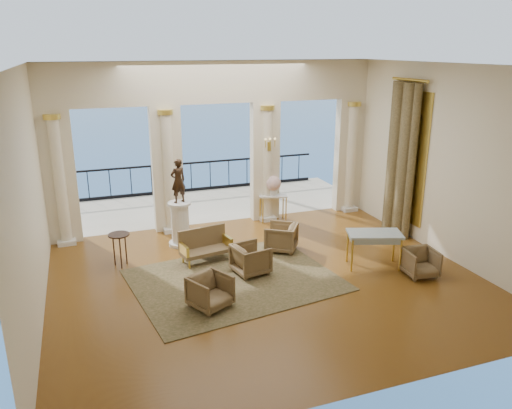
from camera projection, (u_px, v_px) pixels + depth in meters
name	position (u px, v px, depth m)	size (l,w,h in m)	color
floor	(267.00, 279.00, 10.86)	(9.00, 9.00, 0.00)	#48270A
room_walls	(290.00, 161.00, 8.98)	(9.00, 9.00, 9.00)	white
arcade	(217.00, 134.00, 13.51)	(9.00, 0.56, 4.50)	#EEE5BE
terrace	(203.00, 205.00, 16.08)	(10.00, 3.60, 0.10)	#AEA68F
balustrade	(191.00, 180.00, 17.38)	(9.00, 0.06, 1.03)	black
palm_tree	(253.00, 71.00, 16.18)	(2.00, 2.00, 4.50)	#4C3823
sea	(107.00, 131.00, 66.53)	(160.00, 160.00, 0.00)	#1E4F8B
curtain	(400.00, 160.00, 12.97)	(0.33, 1.40, 4.09)	#4B4329
window_frame	(407.00, 157.00, 13.00)	(0.04, 1.60, 3.40)	gold
wall_sconce	(269.00, 146.00, 13.78)	(0.30, 0.11, 0.33)	gold
rug	(235.00, 280.00, 10.81)	(4.21, 3.28, 0.02)	#313819
armchair_a	(210.00, 290.00, 9.61)	(0.70, 0.66, 0.72)	#42371C
armchair_b	(421.00, 261.00, 10.94)	(0.66, 0.62, 0.68)	#42371C
armchair_c	(281.00, 236.00, 12.30)	(0.73, 0.68, 0.75)	#42371C
armchair_d	(251.00, 258.00, 11.06)	(0.72, 0.67, 0.74)	#42371C
settee	(205.00, 245.00, 11.71)	(1.26, 0.71, 0.79)	#42371C
game_table	(375.00, 236.00, 11.30)	(1.35, 1.01, 0.82)	#9DB9C8
pedestal	(180.00, 225.00, 12.60)	(0.62, 0.62, 1.14)	silver
statue	(178.00, 181.00, 12.25)	(0.40, 0.26, 1.10)	#2F1F14
console_table	(273.00, 200.00, 14.35)	(0.86, 0.56, 0.77)	silver
urn	(273.00, 184.00, 14.21)	(0.43, 0.43, 0.57)	silver
side_table	(119.00, 239.00, 11.34)	(0.48, 0.48, 0.78)	black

